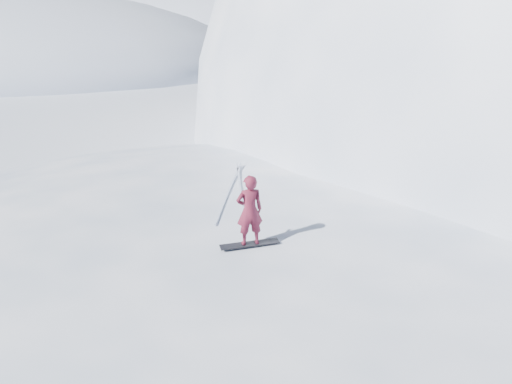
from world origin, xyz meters
TOP-DOWN VIEW (x-y plane):
  - ground at (0.00, 0.00)m, footprint 400.00×400.00m
  - near_ridge at (1.00, 3.00)m, footprint 36.00×28.00m
  - peak_shoulder at (10.00, 20.00)m, footprint 28.00×24.00m
  - far_ridge_c at (-40.00, 110.00)m, footprint 140.00×90.00m
  - wind_bumps at (-0.56, 2.12)m, footprint 16.00×14.40m
  - snowboard at (0.25, 0.15)m, footprint 1.56×0.93m
  - snowboarder at (0.25, 0.15)m, footprint 0.82×0.70m
  - board_tracks at (-0.99, 4.15)m, footprint 1.53×5.99m

SIDE VIEW (x-z plane):
  - ground at x=0.00m, z-range 0.00..0.00m
  - near_ridge at x=1.00m, z-range -2.40..2.40m
  - peak_shoulder at x=10.00m, z-range -9.00..9.00m
  - far_ridge_c at x=-40.00m, z-range -18.00..18.00m
  - wind_bumps at x=-0.56m, z-range -0.50..0.50m
  - snowboard at x=0.25m, z-range 2.40..2.43m
  - board_tracks at x=-0.99m, z-range 2.40..2.44m
  - snowboarder at x=0.25m, z-range 2.43..4.32m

